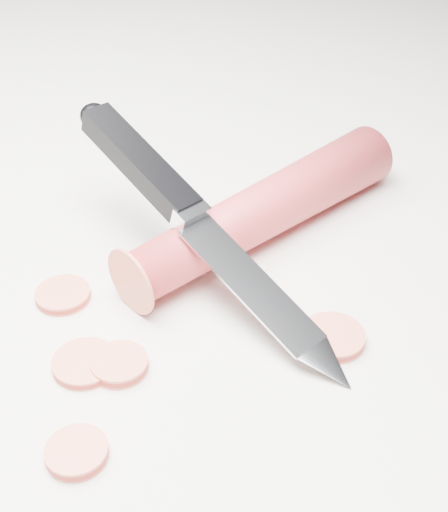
# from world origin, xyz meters

# --- Properties ---
(ground) EXTENTS (2.40, 2.40, 0.00)m
(ground) POSITION_xyz_m (0.00, 0.00, 0.00)
(ground) COLOR white
(ground) RESTS_ON ground
(carrot) EXTENTS (0.17, 0.20, 0.04)m
(carrot) POSITION_xyz_m (0.06, 0.08, 0.02)
(carrot) COLOR red
(carrot) RESTS_ON ground
(carrot_slice_0) EXTENTS (0.03, 0.03, 0.01)m
(carrot_slice_0) POSITION_xyz_m (-0.01, -0.12, 0.00)
(carrot_slice_0) COLOR #ED694B
(carrot_slice_0) RESTS_ON ground
(carrot_slice_1) EXTENTS (0.04, 0.04, 0.01)m
(carrot_slice_1) POSITION_xyz_m (0.11, -0.02, 0.00)
(carrot_slice_1) COLOR #ED694B
(carrot_slice_1) RESTS_ON ground
(carrot_slice_2) EXTENTS (0.03, 0.03, 0.01)m
(carrot_slice_2) POSITION_xyz_m (-0.01, -0.06, 0.00)
(carrot_slice_2) COLOR #ED694B
(carrot_slice_2) RESTS_ON ground
(carrot_slice_3) EXTENTS (0.04, 0.04, 0.01)m
(carrot_slice_3) POSITION_xyz_m (-0.03, -0.06, 0.00)
(carrot_slice_3) COLOR #ED694B
(carrot_slice_3) RESTS_ON ground
(carrot_slice_4) EXTENTS (0.03, 0.03, 0.01)m
(carrot_slice_4) POSITION_xyz_m (-0.06, -0.01, 0.00)
(carrot_slice_4) COLOR #ED694B
(carrot_slice_4) RESTS_ON ground
(kitchen_knife) EXTENTS (0.21, 0.17, 0.09)m
(kitchen_knife) POSITION_xyz_m (0.03, 0.02, 0.04)
(kitchen_knife) COLOR silver
(kitchen_knife) RESTS_ON ground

